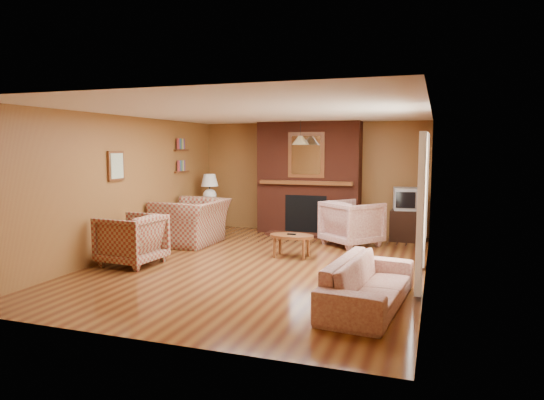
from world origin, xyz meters
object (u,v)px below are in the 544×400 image
at_px(fireplace, 309,179).
at_px(table_lamp, 210,187).
at_px(floral_sofa, 369,283).
at_px(side_table, 210,217).
at_px(plaid_loveseat, 191,222).
at_px(plaid_armchair, 131,239).
at_px(floral_armchair, 352,223).
at_px(crt_tv, 406,199).
at_px(coffee_table, 292,238).
at_px(tv_stand, 405,225).

relative_size(fireplace, table_lamp, 3.85).
xyz_separation_m(floral_sofa, side_table, (-4.00, 3.96, 0.05)).
distance_m(plaid_loveseat, plaid_armchair, 1.80).
height_order(floral_sofa, table_lamp, table_lamp).
xyz_separation_m(plaid_loveseat, floral_armchair, (2.97, 0.84, 0.00)).
distance_m(fireplace, side_table, 2.33).
xyz_separation_m(floral_armchair, crt_tv, (0.93, 0.82, 0.41)).
distance_m(fireplace, crt_tv, 2.09).
xyz_separation_m(plaid_loveseat, floral_sofa, (3.75, -2.64, -0.15)).
bearing_deg(floral_armchair, table_lamp, 30.94).
height_order(plaid_loveseat, coffee_table, plaid_loveseat).
height_order(table_lamp, crt_tv, table_lamp).
distance_m(coffee_table, tv_stand, 2.77).
bearing_deg(plaid_loveseat, floral_sofa, 55.43).
height_order(coffee_table, table_lamp, table_lamp).
bearing_deg(table_lamp, floral_armchair, -8.47).
bearing_deg(crt_tv, fireplace, 174.70).
bearing_deg(floral_sofa, fireplace, 28.88).
bearing_deg(plaid_armchair, floral_sofa, 82.06).
xyz_separation_m(plaid_loveseat, side_table, (-0.25, 1.32, -0.10)).
bearing_deg(coffee_table, table_lamp, 143.11).
height_order(floral_sofa, side_table, side_table).
bearing_deg(side_table, crt_tv, 4.74).
bearing_deg(coffee_table, plaid_armchair, -150.18).
relative_size(side_table, crt_tv, 1.21).
height_order(floral_sofa, floral_armchair, floral_armchair).
xyz_separation_m(fireplace, floral_armchair, (1.12, -1.01, -0.75)).
height_order(side_table, tv_stand, side_table).
relative_size(plaid_loveseat, floral_armchair, 1.39).
bearing_deg(plaid_armchair, floral_armchair, 135.06).
bearing_deg(floral_sofa, side_table, 51.26).
height_order(fireplace, crt_tv, fireplace).
height_order(side_table, table_lamp, table_lamp).
height_order(plaid_loveseat, table_lamp, table_lamp).
distance_m(fireplace, floral_armchair, 1.69).
height_order(plaid_loveseat, tv_stand, plaid_loveseat).
bearing_deg(floral_sofa, coffee_table, 42.39).
bearing_deg(floral_sofa, table_lamp, 51.26).
distance_m(floral_sofa, floral_armchair, 3.57).
bearing_deg(plaid_loveseat, fireplace, 135.60).
distance_m(floral_armchair, side_table, 3.25).
bearing_deg(floral_sofa, floral_armchair, 18.63).
relative_size(fireplace, plaid_armchair, 2.72).
bearing_deg(table_lamp, side_table, 0.00).
bearing_deg(side_table, plaid_loveseat, -79.25).
bearing_deg(side_table, table_lamp, 0.00).
bearing_deg(fireplace, table_lamp, -165.71).
bearing_deg(crt_tv, plaid_armchair, -139.13).
height_order(fireplace, floral_armchair, fireplace).
relative_size(side_table, table_lamp, 1.05).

